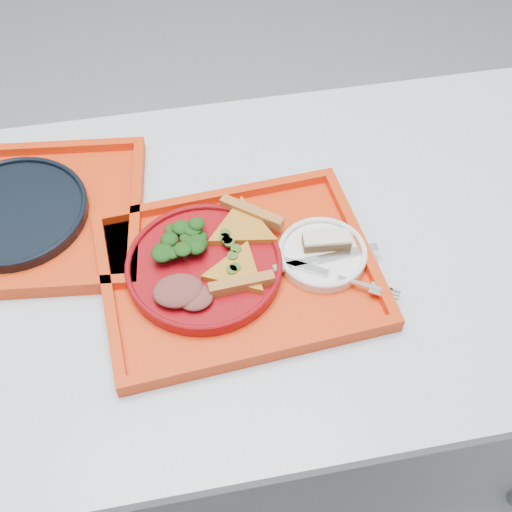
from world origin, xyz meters
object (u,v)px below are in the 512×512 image
tray_main (238,272)px  tray_far (17,218)px  dessert_bar (327,240)px  dinner_plate (204,267)px  navy_plate (15,213)px

tray_main → tray_far: same height
dessert_bar → tray_main: bearing=-169.1°
tray_main → dessert_bar: 0.16m
dinner_plate → navy_plate: bearing=149.9°
navy_plate → dessert_bar: bearing=-18.7°
navy_plate → tray_far: bearing=0.0°
dinner_plate → tray_main: bearing=-10.3°
tray_far → navy_plate: bearing=0.0°
tray_main → navy_plate: navy_plate is taller
tray_far → navy_plate: size_ratio=1.73×
tray_far → navy_plate: navy_plate is taller
dessert_bar → tray_far: bearing=166.4°
navy_plate → tray_main: bearing=-27.5°
tray_main → navy_plate: bearing=148.3°
dinner_plate → dessert_bar: dessert_bar is taller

